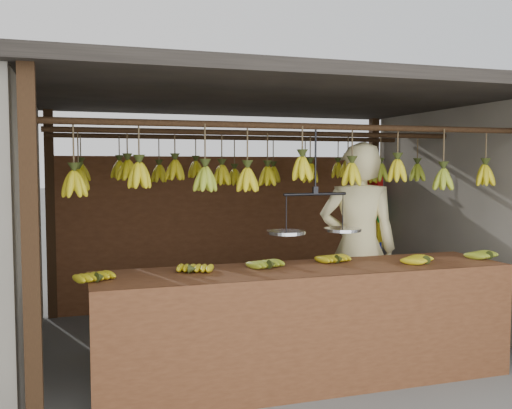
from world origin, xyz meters
name	(u,v)px	position (x,y,z in m)	size (l,w,h in m)	color
ground	(265,340)	(0.00, 0.00, 0.00)	(80.00, 80.00, 0.00)	#5B5B57
stall	(255,138)	(0.00, 0.33, 1.97)	(4.30, 3.30, 2.40)	black
counter	(312,297)	(-0.04, -1.23, 0.70)	(3.45, 0.74, 0.96)	#59311A
hanging_bananas	(264,174)	(-0.01, 0.00, 1.61)	(3.61, 2.26, 0.39)	gold
balance_scale	(315,226)	(0.08, -1.00, 1.21)	(0.80, 0.33, 0.84)	black
vendor	(358,248)	(0.68, -0.59, 0.95)	(0.69, 0.45, 1.90)	beige
bag_bundles	(374,221)	(1.94, 1.35, 0.98)	(0.08, 0.26, 1.21)	red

